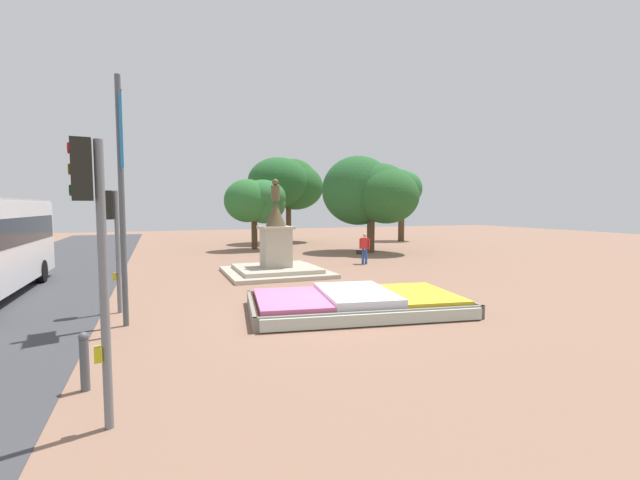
# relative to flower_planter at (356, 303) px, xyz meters

# --- Properties ---
(ground_plane) EXTENTS (90.00, 90.00, 0.00)m
(ground_plane) POSITION_rel_flower_planter_xyz_m (-1.01, 0.19, -0.24)
(ground_plane) COLOR #8C6651
(flower_planter) EXTENTS (6.61, 4.36, 0.59)m
(flower_planter) POSITION_rel_flower_planter_xyz_m (0.00, 0.00, 0.00)
(flower_planter) COLOR #38281C
(flower_planter) RESTS_ON ground_plane
(statue_monument) EXTENTS (4.41, 4.41, 4.24)m
(statue_monument) POSITION_rel_flower_planter_xyz_m (-0.40, 7.41, 0.55)
(statue_monument) COLOR #B0A591
(statue_monument) RESTS_ON ground_plane
(traffic_light_near_crossing) EXTENTS (0.42, 0.30, 3.90)m
(traffic_light_near_crossing) POSITION_rel_flower_planter_xyz_m (-6.13, -4.74, 2.43)
(traffic_light_near_crossing) COLOR slate
(traffic_light_near_crossing) RESTS_ON ground_plane
(traffic_light_mid_block) EXTENTS (0.41, 0.29, 3.47)m
(traffic_light_mid_block) POSITION_rel_flower_planter_xyz_m (-6.50, 2.23, 2.15)
(traffic_light_mid_block) COLOR slate
(traffic_light_mid_block) RESTS_ON ground_plane
(banner_pole) EXTENTS (0.25, 1.22, 6.24)m
(banner_pole) POSITION_rel_flower_planter_xyz_m (-6.14, 0.69, 3.24)
(banner_pole) COLOR #4C5156
(banner_pole) RESTS_ON ground_plane
(pedestrian_with_handbag) EXTENTS (0.57, 0.57, 1.62)m
(pedestrian_with_handbag) POSITION_rel_flower_planter_xyz_m (4.80, 9.00, 0.66)
(pedestrian_with_handbag) COLOR #264CA5
(pedestrian_with_handbag) RESTS_ON ground_plane
(kerb_bollard_south) EXTENTS (0.16, 0.16, 0.98)m
(kerb_bollard_south) POSITION_rel_flower_planter_xyz_m (-6.52, -3.27, 0.27)
(kerb_bollard_south) COLOR #4C5156
(kerb_bollard_south) RESTS_ON ground_plane
(kerb_bollard_mid_a) EXTENTS (0.13, 0.13, 0.96)m
(kerb_bollard_mid_a) POSITION_rel_flower_planter_xyz_m (-6.52, -0.24, 0.26)
(kerb_bollard_mid_a) COLOR #2D2D33
(kerb_bollard_mid_a) RESTS_ON ground_plane
(park_tree_far_left) EXTENTS (5.76, 5.92, 6.37)m
(park_tree_far_left) POSITION_rel_flower_planter_xyz_m (7.94, 14.17, 3.73)
(park_tree_far_left) COLOR #4C3823
(park_tree_far_left) RESTS_ON ground_plane
(park_tree_behind_statue) EXTENTS (3.58, 3.03, 6.31)m
(park_tree_behind_statue) POSITION_rel_flower_planter_xyz_m (14.92, 21.74, 4.44)
(park_tree_behind_statue) COLOR #4C3823
(park_tree_behind_statue) RESTS_ON ground_plane
(park_tree_far_right) EXTENTS (6.57, 5.31, 7.06)m
(park_tree_far_right) POSITION_rel_flower_planter_xyz_m (5.07, 23.58, 4.62)
(park_tree_far_right) COLOR #4C3823
(park_tree_far_right) RESTS_ON ground_plane
(park_tree_street_side) EXTENTS (4.34, 3.52, 4.89)m
(park_tree_street_side) POSITION_rel_flower_planter_xyz_m (1.26, 18.31, 3.21)
(park_tree_street_side) COLOR #4C3823
(park_tree_street_side) RESTS_ON ground_plane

